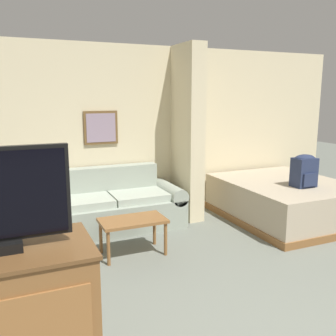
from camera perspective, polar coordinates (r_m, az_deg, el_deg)
name	(u,v)px	position (r m, az deg, el deg)	size (l,w,h in m)	color
wall_back	(130,133)	(5.77, -5.80, 5.30)	(7.47, 0.16, 2.60)	beige
wall_partition_pillar	(187,133)	(5.68, 2.97, 5.31)	(0.24, 0.71, 2.60)	beige
couch	(110,207)	(5.38, -8.79, -5.93)	(2.04, 0.84, 0.84)	#99A393
coffee_table	(133,224)	(4.47, -5.40, -8.44)	(0.77, 0.44, 0.44)	brown
side_table	(21,209)	(5.12, -21.53, -5.88)	(0.39, 0.39, 0.55)	brown
table_lamp	(18,181)	(5.03, -21.83, -1.83)	(0.32, 0.32, 0.40)	tan
bed	(284,199)	(6.02, 17.21, -4.58)	(1.69, 2.02, 0.58)	brown
backpack	(304,170)	(5.63, 20.06, -0.31)	(0.32, 0.26, 0.46)	#232D4C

